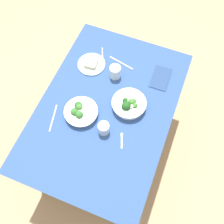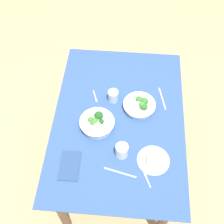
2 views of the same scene
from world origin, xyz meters
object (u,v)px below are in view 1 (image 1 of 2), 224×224
(bread_side_plate, at_px, (91,64))
(water_glass_side, at_px, (104,128))
(table_knife_right, at_px, (53,118))
(broccoli_bowl_near, at_px, (129,104))
(water_glass_center, at_px, (115,72))
(fork_by_far_bowl, at_px, (122,140))
(broccoli_bowl_far, at_px, (80,112))
(napkin_folded_upper, at_px, (161,78))
(table_knife_left, at_px, (121,63))
(fork_by_near_bowl, at_px, (102,53))

(bread_side_plate, height_order, water_glass_side, water_glass_side)
(water_glass_side, xyz_separation_m, table_knife_right, (-0.04, 0.37, -0.04))
(bread_side_plate, bearing_deg, broccoli_bowl_near, -121.38)
(water_glass_center, distance_m, fork_by_far_bowl, 0.52)
(broccoli_bowl_far, relative_size, napkin_folded_upper, 1.12)
(table_knife_right, bearing_deg, table_knife_left, 142.87)
(fork_by_near_bowl, height_order, table_knife_right, same)
(fork_by_near_bowl, bearing_deg, napkin_folded_upper, 61.16)
(water_glass_side, height_order, table_knife_right, water_glass_side)
(broccoli_bowl_near, relative_size, table_knife_left, 1.13)
(water_glass_side, bearing_deg, table_knife_left, 8.88)
(bread_side_plate, relative_size, fork_by_near_bowl, 2.16)
(table_knife_right, bearing_deg, broccoli_bowl_near, 108.06)
(fork_by_far_bowl, xyz_separation_m, table_knife_left, (0.60, 0.23, -0.00))
(water_glass_side, relative_size, table_knife_left, 0.43)
(broccoli_bowl_far, height_order, table_knife_right, broccoli_bowl_far)
(bread_side_plate, bearing_deg, water_glass_center, -98.18)
(water_glass_side, height_order, table_knife_left, water_glass_side)
(water_glass_center, distance_m, napkin_folded_upper, 0.35)
(broccoli_bowl_near, relative_size, fork_by_far_bowl, 2.31)
(water_glass_center, bearing_deg, bread_side_plate, 81.82)
(table_knife_left, bearing_deg, broccoli_bowl_far, -89.07)
(bread_side_plate, distance_m, water_glass_side, 0.57)
(broccoli_bowl_far, relative_size, fork_by_far_bowl, 2.24)
(water_glass_side, relative_size, table_knife_right, 0.45)
(table_knife_left, relative_size, table_knife_right, 1.03)
(broccoli_bowl_far, xyz_separation_m, napkin_folded_upper, (0.50, -0.44, -0.03))
(fork_by_far_bowl, distance_m, napkin_folded_upper, 0.58)
(bread_side_plate, height_order, fork_by_near_bowl, bread_side_plate)
(broccoli_bowl_far, height_order, bread_side_plate, broccoli_bowl_far)
(fork_by_far_bowl, bearing_deg, broccoli_bowl_near, -10.58)
(broccoli_bowl_far, xyz_separation_m, water_glass_center, (0.39, -0.11, 0.02))
(fork_by_far_bowl, bearing_deg, broccoli_bowl_far, 57.01)
(fork_by_near_bowl, height_order, table_knife_left, same)
(water_glass_side, relative_size, fork_by_far_bowl, 0.89)
(water_glass_side, xyz_separation_m, fork_by_far_bowl, (-0.02, -0.14, -0.04))
(bread_side_plate, distance_m, table_knife_left, 0.23)
(fork_by_near_bowl, distance_m, napkin_folded_upper, 0.50)
(bread_side_plate, height_order, napkin_folded_upper, bread_side_plate)
(table_knife_right, bearing_deg, water_glass_center, 137.62)
(broccoli_bowl_far, height_order, broccoli_bowl_near, broccoli_bowl_near)
(water_glass_center, xyz_separation_m, table_knife_left, (0.13, -0.00, -0.05))
(water_glass_center, relative_size, water_glass_side, 1.12)
(broccoli_bowl_near, xyz_separation_m, water_glass_center, (0.21, 0.19, 0.01))
(napkin_folded_upper, bearing_deg, broccoli_bowl_far, 138.68)
(water_glass_side, distance_m, fork_by_near_bowl, 0.67)
(table_knife_right, bearing_deg, broccoli_bowl_far, 107.92)
(water_glass_side, height_order, fork_by_near_bowl, water_glass_side)
(water_glass_center, relative_size, fork_by_near_bowl, 1.06)
(water_glass_center, bearing_deg, table_knife_left, -0.89)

